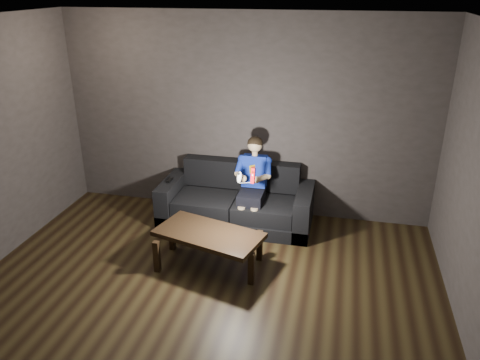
# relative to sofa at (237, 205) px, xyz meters

# --- Properties ---
(floor) EXTENTS (5.00, 5.00, 0.00)m
(floor) POSITION_rel_sofa_xyz_m (0.02, -2.08, -0.25)
(floor) COLOR black
(floor) RESTS_ON ground
(back_wall) EXTENTS (5.00, 0.04, 2.70)m
(back_wall) POSITION_rel_sofa_xyz_m (0.02, 0.42, 1.10)
(back_wall) COLOR #373230
(back_wall) RESTS_ON ground
(ceiling) EXTENTS (5.00, 5.00, 0.02)m
(ceiling) POSITION_rel_sofa_xyz_m (0.02, -2.08, 2.45)
(ceiling) COLOR beige
(ceiling) RESTS_ON back_wall
(sofa) EXTENTS (2.00, 0.86, 0.77)m
(sofa) POSITION_rel_sofa_xyz_m (0.00, 0.00, 0.00)
(sofa) COLOR black
(sofa) RESTS_ON floor
(child) EXTENTS (0.47, 0.57, 1.15)m
(child) POSITION_rel_sofa_xyz_m (0.23, -0.04, 0.44)
(child) COLOR black
(child) RESTS_ON sofa
(wii_remote_red) EXTENTS (0.05, 0.07, 0.19)m
(wii_remote_red) POSITION_rel_sofa_xyz_m (0.32, -0.49, 0.65)
(wii_remote_red) COLOR red
(wii_remote_red) RESTS_ON child
(nunchuk_white) EXTENTS (0.08, 0.10, 0.15)m
(nunchuk_white) POSITION_rel_sofa_xyz_m (0.15, -0.48, 0.61)
(nunchuk_white) COLOR white
(nunchuk_white) RESTS_ON child
(wii_remote_black) EXTENTS (0.04, 0.16, 0.03)m
(wii_remote_black) POSITION_rel_sofa_xyz_m (-0.90, -0.07, 0.31)
(wii_remote_black) COLOR black
(wii_remote_black) RESTS_ON sofa
(coffee_table) EXTENTS (1.30, 0.89, 0.43)m
(coffee_table) POSITION_rel_sofa_xyz_m (-0.06, -1.10, 0.12)
(coffee_table) COLOR black
(coffee_table) RESTS_ON floor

